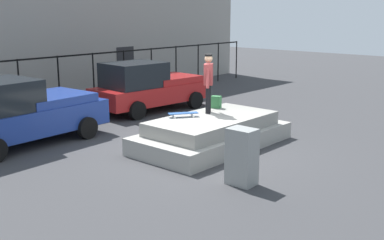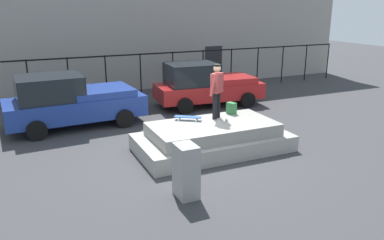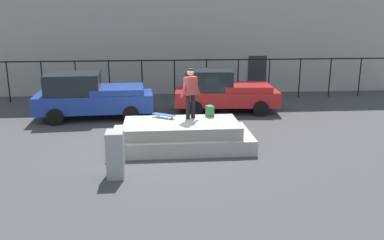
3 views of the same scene
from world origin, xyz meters
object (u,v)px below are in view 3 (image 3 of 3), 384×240
at_px(car_red_pickup_mid, 222,91).
at_px(utility_box, 115,154).
at_px(skateboarder, 190,90).
at_px(skateboard, 164,115).
at_px(car_blue_pickup_near, 91,96).
at_px(backpack, 210,111).

height_order(car_red_pickup_mid, utility_box, car_red_pickup_mid).
xyz_separation_m(skateboarder, utility_box, (-2.21, -2.76, -1.15)).
bearing_deg(skateboard, car_blue_pickup_near, 129.28).
bearing_deg(skateboarder, utility_box, -128.71).
relative_size(car_blue_pickup_near, utility_box, 3.88).
xyz_separation_m(car_blue_pickup_near, utility_box, (1.57, -6.45, -0.31)).
height_order(skateboard, car_blue_pickup_near, car_blue_pickup_near).
bearing_deg(car_blue_pickup_near, backpack, -37.67).
height_order(backpack, utility_box, utility_box).
bearing_deg(car_red_pickup_mid, skateboarder, -112.17).
distance_m(skateboard, car_blue_pickup_near, 4.58).
bearing_deg(skateboard, utility_box, -114.55).
xyz_separation_m(skateboarder, skateboard, (-0.88, 0.15, -0.84)).
relative_size(skateboard, car_blue_pickup_near, 0.16).
relative_size(backpack, utility_box, 0.29).
height_order(skateboard, car_red_pickup_mid, car_red_pickup_mid).
height_order(car_blue_pickup_near, car_red_pickup_mid, car_blue_pickup_near).
distance_m(car_red_pickup_mid, utility_box, 8.16).
distance_m(skateboarder, backpack, 1.05).
bearing_deg(car_blue_pickup_near, car_red_pickup_mid, 6.75).
xyz_separation_m(skateboarder, car_blue_pickup_near, (-3.78, 3.70, -0.84)).
relative_size(skateboarder, utility_box, 1.34).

